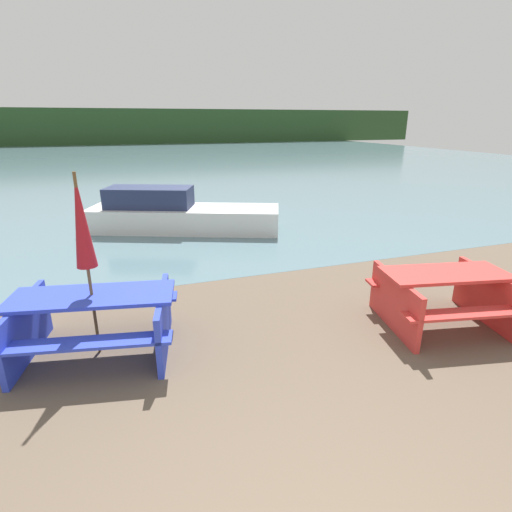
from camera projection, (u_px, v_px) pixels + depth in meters
The scene contains 6 objects.
water at pixel (127, 159), 29.30m from camera, with size 60.00×50.00×0.00m.
far_treeline at pixel (119, 127), 46.55m from camera, with size 80.00×1.60×4.00m.
picnic_table_red at pixel (443, 293), 5.48m from camera, with size 1.90×1.68×0.78m.
picnic_table_blue at pixel (95, 317), 4.81m from camera, with size 2.12×1.72×0.77m.
umbrella_crimson at pixel (81, 223), 4.43m from camera, with size 0.23×0.23×2.21m.
boat at pixel (177, 214), 10.32m from camera, with size 5.00×3.06×1.11m.
Camera 1 is at (-0.82, -0.79, 2.73)m, focal length 28.00 mm.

